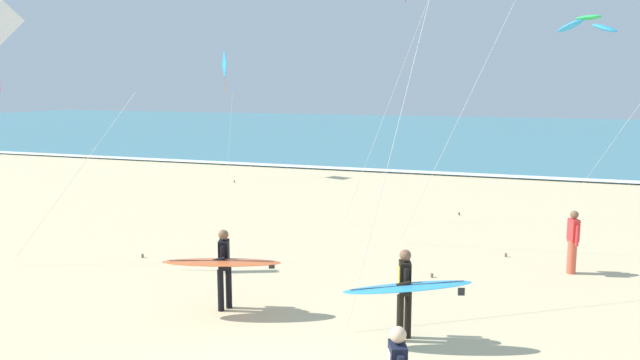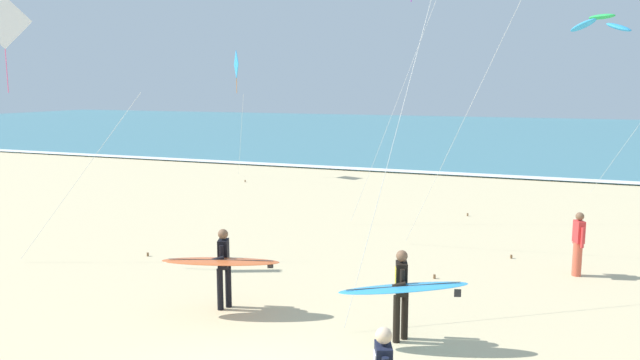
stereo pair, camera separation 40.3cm
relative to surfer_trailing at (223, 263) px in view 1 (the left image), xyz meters
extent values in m
cube|color=teal|center=(2.39, 51.27, -1.01)|extent=(160.00, 60.00, 0.08)
cube|color=white|center=(2.39, 21.57, -0.97)|extent=(160.00, 1.00, 0.01)
sphere|color=beige|center=(4.45, -3.68, 0.55)|extent=(0.21, 0.21, 0.21)
cylinder|color=black|center=(-0.11, 0.07, -0.61)|extent=(0.13, 0.13, 0.88)
cylinder|color=black|center=(-0.03, 0.28, -0.61)|extent=(0.13, 0.13, 0.88)
cube|color=black|center=(-0.07, 0.17, 0.13)|extent=(0.31, 0.39, 0.60)
cube|color=white|center=(-0.17, 0.14, 0.17)|extent=(0.08, 0.19, 0.32)
sphere|color=brown|center=(-0.07, 0.17, 0.55)|extent=(0.21, 0.21, 0.21)
cylinder|color=black|center=(0.02, -0.04, 0.24)|extent=(0.09, 0.09, 0.26)
cylinder|color=black|center=(-0.01, -0.15, 0.11)|extent=(0.26, 0.17, 0.14)
cylinder|color=black|center=(-0.15, 0.39, 0.09)|extent=(0.09, 0.09, 0.56)
ellipsoid|color=orange|center=(0.06, -0.16, 0.07)|extent=(2.43, 1.40, 0.11)
cube|color=#333333|center=(0.06, -0.16, 0.11)|extent=(1.96, 0.79, 0.04)
cube|color=#262628|center=(1.00, 0.20, 0.00)|extent=(0.12, 0.05, 0.14)
cylinder|color=black|center=(3.73, -0.19, -0.61)|extent=(0.13, 0.13, 0.88)
cylinder|color=black|center=(3.83, 0.01, -0.61)|extent=(0.13, 0.13, 0.88)
cube|color=black|center=(3.78, -0.09, 0.13)|extent=(0.29, 0.38, 0.60)
cube|color=yellow|center=(3.68, -0.12, 0.17)|extent=(0.07, 0.19, 0.32)
sphere|color=brown|center=(3.78, -0.09, 0.55)|extent=(0.21, 0.21, 0.21)
cylinder|color=black|center=(3.85, -0.31, 0.24)|extent=(0.09, 0.09, 0.26)
cylinder|color=black|center=(3.82, -0.42, 0.11)|extent=(0.26, 0.15, 0.14)
cylinder|color=black|center=(3.71, 0.13, 0.09)|extent=(0.09, 0.09, 0.56)
ellipsoid|color=#3399D8|center=(3.89, -0.44, 0.07)|extent=(2.31, 1.15, 0.29)
cube|color=#333333|center=(3.89, -0.44, 0.11)|extent=(1.91, 0.63, 0.20)
cube|color=#262628|center=(4.80, -0.15, 0.00)|extent=(0.12, 0.05, 0.14)
cylinder|color=silver|center=(1.58, 10.06, 4.55)|extent=(3.47, 2.84, 11.00)
cylinder|color=brown|center=(3.31, 11.48, -1.00)|extent=(0.06, 0.06, 0.10)
cylinder|color=silver|center=(-5.44, 2.04, 1.22)|extent=(2.75, 1.75, 4.35)
cylinder|color=brown|center=(-4.07, 2.90, -1.00)|extent=(0.06, 0.06, 0.10)
cylinder|color=silver|center=(3.17, 1.84, 2.79)|extent=(0.94, 3.96, 7.49)
cylinder|color=brown|center=(3.63, 3.81, -1.00)|extent=(0.06, 0.06, 0.10)
ellipsoid|color=#2D99DB|center=(8.22, 18.48, 5.97)|extent=(1.25, 1.23, 0.58)
ellipsoid|color=green|center=(7.52, 17.75, 6.35)|extent=(1.25, 1.23, 0.20)
ellipsoid|color=#2D99DB|center=(6.83, 17.02, 5.97)|extent=(1.25, 1.23, 0.58)
cylinder|color=silver|center=(9.25, 16.10, 2.46)|extent=(3.46, 3.30, 6.82)
cube|color=#2D99DB|center=(-9.15, 17.19, 4.62)|extent=(0.87, 1.11, 1.38)
cylinder|color=orange|center=(-9.15, 17.19, 3.55)|extent=(0.02, 0.02, 0.75)
cylinder|color=silver|center=(-8.51, 16.36, 1.11)|extent=(1.29, 1.67, 4.13)
cylinder|color=brown|center=(-7.87, 15.53, -1.00)|extent=(0.06, 0.06, 0.10)
cylinder|color=silver|center=(3.71, 6.55, 2.46)|extent=(3.03, 0.45, 6.83)
cylinder|color=brown|center=(5.22, 6.33, -1.00)|extent=(0.06, 0.06, 0.10)
cylinder|color=#D8593F|center=(6.84, 5.32, -0.63)|extent=(0.22, 0.22, 0.84)
cube|color=red|center=(6.84, 5.32, 0.06)|extent=(0.29, 0.37, 0.54)
sphere|color=brown|center=(6.84, 5.32, 0.44)|extent=(0.20, 0.20, 0.20)
cylinder|color=red|center=(6.75, 5.52, -0.04)|extent=(0.08, 0.08, 0.50)
cylinder|color=red|center=(6.92, 5.13, -0.04)|extent=(0.08, 0.08, 0.50)
camera|label=1|loc=(6.01, -10.85, 3.60)|focal=34.89mm
camera|label=2|loc=(6.38, -10.71, 3.60)|focal=34.89mm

